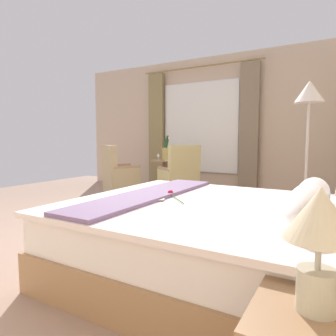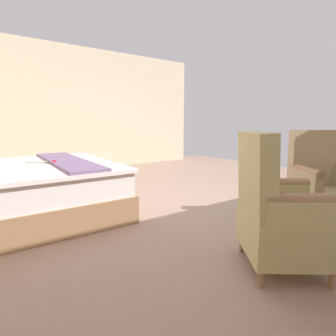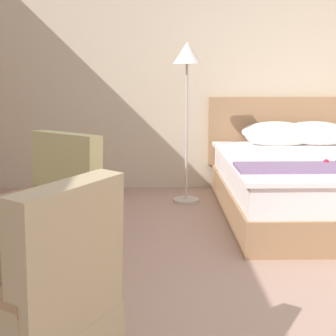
{
  "view_description": "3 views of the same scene",
  "coord_description": "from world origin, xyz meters",
  "px_view_note": "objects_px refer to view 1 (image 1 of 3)",
  "views": [
    {
      "loc": [
        2.56,
        2.58,
        1.09
      ],
      "look_at": [
        -0.73,
        0.69,
        0.73
      ],
      "focal_mm": 32.0,
      "sensor_mm": 36.0,
      "label": 1
    },
    {
      "loc": [
        -2.91,
        1.92,
        1.06
      ],
      "look_at": [
        -1.07,
        0.64,
        0.68
      ],
      "focal_mm": 28.0,
      "sensor_mm": 36.0,
      "label": 2
    },
    {
      "loc": [
        -1.18,
        -2.65,
        1.4
      ],
      "look_at": [
        -1.09,
        1.15,
        0.61
      ],
      "focal_mm": 50.0,
      "sensor_mm": 36.0,
      "label": 3
    }
  ],
  "objects_px": {
    "wine_glass_near_edge": "(172,155)",
    "snack_plate": "(169,160)",
    "floor_lamp_brass": "(309,112)",
    "armchair_by_window": "(180,180)",
    "champagne_bucket": "(167,152)",
    "wine_glass_near_bucket": "(158,155)",
    "armchair_facing_bed": "(118,176)",
    "bedside_lamp": "(319,229)",
    "side_table_round": "(167,174)",
    "bed": "(224,237)"
  },
  "relations": [
    {
      "from": "snack_plate",
      "to": "bedside_lamp",
      "type": "bearing_deg",
      "value": 35.69
    },
    {
      "from": "bedside_lamp",
      "to": "wine_glass_near_bucket",
      "type": "bearing_deg",
      "value": -141.93
    },
    {
      "from": "champagne_bucket",
      "to": "bed",
      "type": "bearing_deg",
      "value": 37.19
    },
    {
      "from": "bedside_lamp",
      "to": "floor_lamp_brass",
      "type": "distance_m",
      "value": 2.44
    },
    {
      "from": "wine_glass_near_edge",
      "to": "armchair_by_window",
      "type": "distance_m",
      "value": 0.77
    },
    {
      "from": "bedside_lamp",
      "to": "bed",
      "type": "bearing_deg",
      "value": -147.25
    },
    {
      "from": "wine_glass_near_edge",
      "to": "floor_lamp_brass",
      "type": "bearing_deg",
      "value": 58.2
    },
    {
      "from": "wine_glass_near_edge",
      "to": "wine_glass_near_bucket",
      "type": "bearing_deg",
      "value": -69.56
    },
    {
      "from": "armchair_facing_bed",
      "to": "armchair_by_window",
      "type": "bearing_deg",
      "value": 101.25
    },
    {
      "from": "side_table_round",
      "to": "wine_glass_near_edge",
      "type": "bearing_deg",
      "value": 71.8
    },
    {
      "from": "bed",
      "to": "champagne_bucket",
      "type": "distance_m",
      "value": 3.68
    },
    {
      "from": "floor_lamp_brass",
      "to": "armchair_by_window",
      "type": "xyz_separation_m",
      "value": [
        -1.01,
        -2.03,
        -0.96
      ]
    },
    {
      "from": "floor_lamp_brass",
      "to": "side_table_round",
      "type": "distance_m",
      "value": 3.19
    },
    {
      "from": "wine_glass_near_edge",
      "to": "snack_plate",
      "type": "height_order",
      "value": "wine_glass_near_edge"
    },
    {
      "from": "bed",
      "to": "snack_plate",
      "type": "distance_m",
      "value": 3.42
    },
    {
      "from": "floor_lamp_brass",
      "to": "armchair_by_window",
      "type": "relative_size",
      "value": 1.69
    },
    {
      "from": "champagne_bucket",
      "to": "wine_glass_near_bucket",
      "type": "xyz_separation_m",
      "value": [
        0.2,
        -0.06,
        -0.06
      ]
    },
    {
      "from": "wine_glass_near_bucket",
      "to": "armchair_facing_bed",
      "type": "bearing_deg",
      "value": -34.92
    },
    {
      "from": "side_table_round",
      "to": "champagne_bucket",
      "type": "relative_size",
      "value": 1.42
    },
    {
      "from": "armchair_by_window",
      "to": "armchair_facing_bed",
      "type": "relative_size",
      "value": 1.01
    },
    {
      "from": "wine_glass_near_edge",
      "to": "bed",
      "type": "bearing_deg",
      "value": 35.85
    },
    {
      "from": "bedside_lamp",
      "to": "armchair_by_window",
      "type": "relative_size",
      "value": 0.42
    },
    {
      "from": "bed",
      "to": "wine_glass_near_edge",
      "type": "relative_size",
      "value": 16.74
    },
    {
      "from": "bed",
      "to": "bedside_lamp",
      "type": "relative_size",
      "value": 5.41
    },
    {
      "from": "armchair_facing_bed",
      "to": "bedside_lamp",
      "type": "bearing_deg",
      "value": 47.41
    },
    {
      "from": "champagne_bucket",
      "to": "armchair_by_window",
      "type": "distance_m",
      "value": 0.98
    },
    {
      "from": "bedside_lamp",
      "to": "armchair_by_window",
      "type": "xyz_separation_m",
      "value": [
        -3.37,
        -2.28,
        -0.38
      ]
    },
    {
      "from": "side_table_round",
      "to": "wine_glass_near_bucket",
      "type": "distance_m",
      "value": 0.41
    },
    {
      "from": "side_table_round",
      "to": "wine_glass_near_edge",
      "type": "xyz_separation_m",
      "value": [
        0.05,
        0.14,
        0.37
      ]
    },
    {
      "from": "champagne_bucket",
      "to": "wine_glass_near_bucket",
      "type": "height_order",
      "value": "champagne_bucket"
    },
    {
      "from": "armchair_by_window",
      "to": "armchair_facing_bed",
      "type": "xyz_separation_m",
      "value": [
        0.23,
        -1.14,
        0.01
      ]
    },
    {
      "from": "bed",
      "to": "floor_lamp_brass",
      "type": "bearing_deg",
      "value": 160.61
    },
    {
      "from": "floor_lamp_brass",
      "to": "bedside_lamp",
      "type": "bearing_deg",
      "value": 6.18
    },
    {
      "from": "armchair_facing_bed",
      "to": "side_table_round",
      "type": "bearing_deg",
      "value": 144.54
    },
    {
      "from": "snack_plate",
      "to": "armchair_by_window",
      "type": "relative_size",
      "value": 0.17
    },
    {
      "from": "side_table_round",
      "to": "armchair_facing_bed",
      "type": "xyz_separation_m",
      "value": [
        0.78,
        -0.56,
        0.0
      ]
    },
    {
      "from": "wine_glass_near_edge",
      "to": "snack_plate",
      "type": "distance_m",
      "value": 0.11
    },
    {
      "from": "snack_plate",
      "to": "armchair_facing_bed",
      "type": "relative_size",
      "value": 0.17
    },
    {
      "from": "wine_glass_near_bucket",
      "to": "wine_glass_near_edge",
      "type": "relative_size",
      "value": 1.01
    },
    {
      "from": "side_table_round",
      "to": "wine_glass_near_edge",
      "type": "relative_size",
      "value": 5.16
    },
    {
      "from": "bed",
      "to": "side_table_round",
      "type": "height_order",
      "value": "bed"
    },
    {
      "from": "floor_lamp_brass",
      "to": "armchair_by_window",
      "type": "height_order",
      "value": "floor_lamp_brass"
    },
    {
      "from": "side_table_round",
      "to": "armchair_facing_bed",
      "type": "relative_size",
      "value": 0.7
    },
    {
      "from": "bed",
      "to": "side_table_round",
      "type": "bearing_deg",
      "value": -142.75
    },
    {
      "from": "champagne_bucket",
      "to": "wine_glass_near_bucket",
      "type": "relative_size",
      "value": 3.59
    },
    {
      "from": "armchair_by_window",
      "to": "wine_glass_near_edge",
      "type": "bearing_deg",
      "value": -139.61
    },
    {
      "from": "wine_glass_near_edge",
      "to": "snack_plate",
      "type": "xyz_separation_m",
      "value": [
        0.07,
        -0.02,
        -0.09
      ]
    },
    {
      "from": "armchair_facing_bed",
      "to": "snack_plate",
      "type": "bearing_deg",
      "value": 134.43
    },
    {
      "from": "champagne_bucket",
      "to": "armchair_facing_bed",
      "type": "distance_m",
      "value": 1.08
    },
    {
      "from": "side_table_round",
      "to": "snack_plate",
      "type": "height_order",
      "value": "snack_plate"
    }
  ]
}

